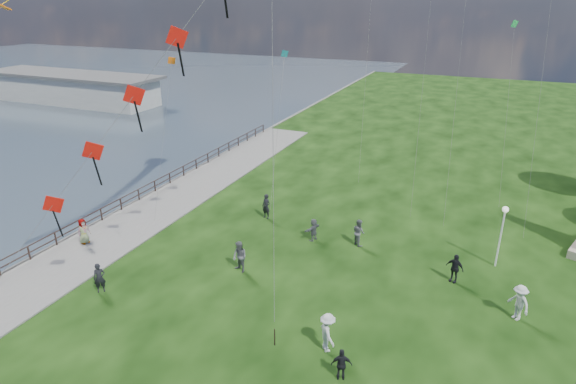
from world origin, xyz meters
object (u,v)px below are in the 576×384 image
at_px(person_3, 342,364).
at_px(person_10, 84,233).
at_px(person_6, 266,206).
at_px(person_11, 314,230).
at_px(person_8, 519,303).
at_px(person_0, 100,278).
at_px(pier_pavilion, 72,88).
at_px(person_2, 327,333).
at_px(person_7, 359,232).
at_px(person_9, 455,268).
at_px(person_1, 240,257).
at_px(lamppost, 503,224).

xyz_separation_m(person_3, person_10, (-18.78, 4.75, 0.08)).
bearing_deg(person_10, person_6, -35.21).
bearing_deg(person_11, person_6, -94.17).
height_order(person_3, person_8, person_8).
bearing_deg(person_0, person_3, -47.63).
bearing_deg(person_8, pier_pavilion, -160.58).
bearing_deg(person_2, person_7, -33.10).
bearing_deg(person_10, person_9, -65.23).
bearing_deg(person_9, person_8, -15.47).
relative_size(person_1, person_2, 1.00).
xyz_separation_m(person_2, person_9, (4.65, 8.18, -0.09)).
relative_size(pier_pavilion, person_2, 15.72).
bearing_deg(person_10, person_3, -91.78).
height_order(pier_pavilion, person_2, pier_pavilion).
bearing_deg(person_7, person_11, 52.86).
distance_m(person_2, person_3, 1.85).
xyz_separation_m(lamppost, person_9, (-2.14, -2.75, -1.92)).
bearing_deg(person_6, person_7, 3.51).
height_order(person_7, person_10, person_7).
xyz_separation_m(person_2, person_11, (-4.31, 9.70, -0.20)).
xyz_separation_m(lamppost, person_1, (-13.64, -6.57, -1.83)).
relative_size(person_7, person_9, 1.03).
xyz_separation_m(person_6, person_11, (4.31, -1.83, -0.15)).
distance_m(pier_pavilion, person_1, 58.78).
bearing_deg(person_2, lamppost, -72.94).
xyz_separation_m(person_9, person_10, (-22.29, -4.88, -0.03)).
relative_size(lamppost, person_9, 2.24).
bearing_deg(lamppost, person_6, 177.78).
relative_size(lamppost, person_0, 2.30).
distance_m(person_2, person_9, 9.40).
distance_m(person_3, person_7, 12.01).
relative_size(person_6, person_11, 1.20).
relative_size(person_3, person_7, 0.85).
distance_m(pier_pavilion, person_3, 68.66).
bearing_deg(lamppost, pier_pavilion, 156.00).
bearing_deg(person_2, person_1, 16.44).
height_order(pier_pavilion, person_3, pier_pavilion).
bearing_deg(person_3, person_2, -71.98).
distance_m(person_2, person_10, 17.95).
relative_size(person_0, person_1, 0.88).
xyz_separation_m(person_1, person_11, (2.54, 5.34, -0.19)).
bearing_deg(person_3, person_1, -55.88).
xyz_separation_m(lamppost, person_8, (1.09, -5.03, -1.83)).
bearing_deg(person_8, person_6, -152.06).
height_order(pier_pavilion, lamppost, pier_pavilion).
bearing_deg(person_11, person_8, 91.45).
relative_size(lamppost, person_2, 2.02).
relative_size(person_9, person_10, 1.03).
relative_size(person_1, person_6, 1.04).
distance_m(person_10, person_11, 14.79).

